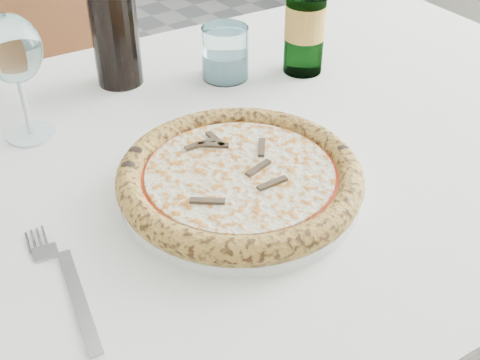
{
  "coord_description": "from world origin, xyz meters",
  "views": [
    {
      "loc": [
        -0.12,
        -0.51,
        1.21
      ],
      "look_at": [
        0.23,
        -0.03,
        0.78
      ],
      "focal_mm": 45.0,
      "sensor_mm": 36.0,
      "label": 1
    }
  ],
  "objects": [
    {
      "name": "pizza",
      "position": [
        0.23,
        -0.03,
        0.78
      ],
      "size": [
        0.3,
        0.3,
        0.03
      ],
      "color": "tan",
      "rests_on": "plate"
    },
    {
      "name": "plate",
      "position": [
        0.23,
        -0.03,
        0.76
      ],
      "size": [
        0.29,
        0.29,
        0.02
      ],
      "color": "white",
      "rests_on": "dining_table"
    },
    {
      "name": "tumbler",
      "position": [
        0.4,
        0.24,
        0.79
      ],
      "size": [
        0.08,
        0.08,
        0.09
      ],
      "color": "white",
      "rests_on": "dining_table"
    },
    {
      "name": "dining_table",
      "position": [
        0.23,
        0.07,
        0.67
      ],
      "size": [
        1.49,
        0.97,
        0.76
      ],
      "color": "brown",
      "rests_on": "floor"
    },
    {
      "name": "wine_glass",
      "position": [
        0.07,
        0.26,
        0.88
      ],
      "size": [
        0.08,
        0.08,
        0.18
      ],
      "color": "silver",
      "rests_on": "dining_table"
    },
    {
      "name": "chair_far",
      "position": [
        0.3,
        0.83,
        0.53
      ],
      "size": [
        0.45,
        0.45,
        0.93
      ],
      "color": "brown",
      "rests_on": "floor"
    },
    {
      "name": "beer_bottle",
      "position": [
        0.52,
        0.18,
        0.86
      ],
      "size": [
        0.07,
        0.07,
        0.26
      ],
      "color": "#28552A",
      "rests_on": "dining_table"
    },
    {
      "name": "fork",
      "position": [
        -0.01,
        -0.05,
        0.76
      ],
      "size": [
        0.05,
        0.21,
        0.0
      ],
      "color": "gray",
      "rests_on": "dining_table"
    },
    {
      "name": "wine_bottle",
      "position": [
        0.25,
        0.33,
        0.88
      ],
      "size": [
        0.07,
        0.07,
        0.3
      ],
      "color": "black",
      "rests_on": "dining_table"
    }
  ]
}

